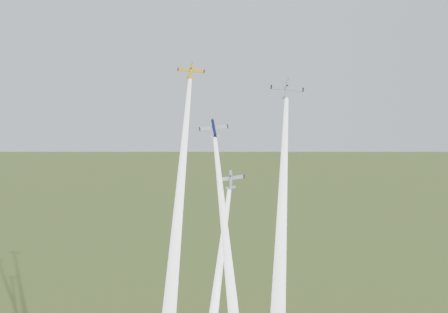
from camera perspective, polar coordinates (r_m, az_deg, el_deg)
plane_yellow at (r=146.73m, az=-3.39°, el=8.65°), size 7.48×6.00×6.38m
smoke_trail_yellow at (r=122.03m, az=-4.49°, el=-3.55°), size 4.22×50.89×50.86m
plane_navy at (r=142.45m, az=-1.02°, el=2.84°), size 8.92×7.38×6.75m
smoke_trail_navy at (r=120.91m, az=0.46°, el=-10.98°), size 12.63×51.29×51.74m
plane_silver_right at (r=139.88m, az=6.41°, el=6.78°), size 9.14×7.27×7.40m
smoke_trail_silver_right at (r=119.78m, az=5.99°, el=-3.82°), size 5.88×41.74×41.68m
plane_silver_low at (r=135.42m, az=0.69°, el=-2.35°), size 7.14×6.16×6.49m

